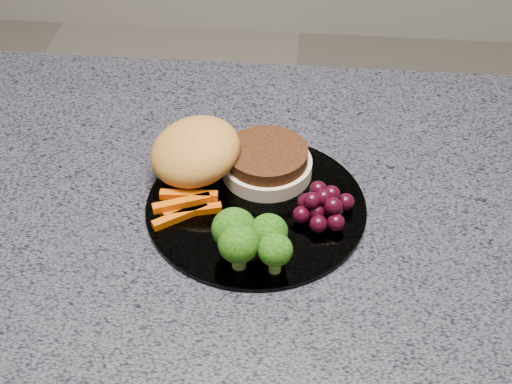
{
  "coord_description": "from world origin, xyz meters",
  "views": [
    {
      "loc": [
        0.05,
        -0.63,
        1.48
      ],
      "look_at": [
        -0.0,
        -0.02,
        0.93
      ],
      "focal_mm": 50.0,
      "sensor_mm": 36.0,
      "label": 1
    }
  ],
  "objects": [
    {
      "name": "carrot_sticks",
      "position": [
        -0.08,
        -0.04,
        0.91
      ],
      "size": [
        0.08,
        0.06,
        0.02
      ],
      "rotation": [
        0.0,
        0.0,
        0.13
      ],
      "color": "#CA4D03",
      "rests_on": "plate"
    },
    {
      "name": "plate",
      "position": [
        -0.0,
        -0.02,
        0.9
      ],
      "size": [
        0.26,
        0.26,
        0.01
      ],
      "primitive_type": "cylinder",
      "color": "white",
      "rests_on": "countertop"
    },
    {
      "name": "broccoli",
      "position": [
        -0.0,
        -0.11,
        0.94
      ],
      "size": [
        0.09,
        0.07,
        0.06
      ],
      "rotation": [
        0.0,
        0.0,
        -0.19
      ],
      "color": "olive",
      "rests_on": "plate"
    },
    {
      "name": "grape_bunch",
      "position": [
        0.08,
        -0.03,
        0.92
      ],
      "size": [
        0.07,
        0.06,
        0.04
      ],
      "rotation": [
        0.0,
        0.0,
        -0.01
      ],
      "color": "black",
      "rests_on": "plate"
    },
    {
      "name": "burger",
      "position": [
        -0.05,
        0.03,
        0.93
      ],
      "size": [
        0.23,
        0.16,
        0.06
      ],
      "rotation": [
        0.0,
        0.0,
        0.42
      ],
      "color": "beige",
      "rests_on": "plate"
    },
    {
      "name": "countertop",
      "position": [
        0.0,
        0.0,
        0.88
      ],
      "size": [
        1.2,
        0.6,
        0.04
      ],
      "primitive_type": "cube",
      "color": "#494851",
      "rests_on": "island_cabinet"
    }
  ]
}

